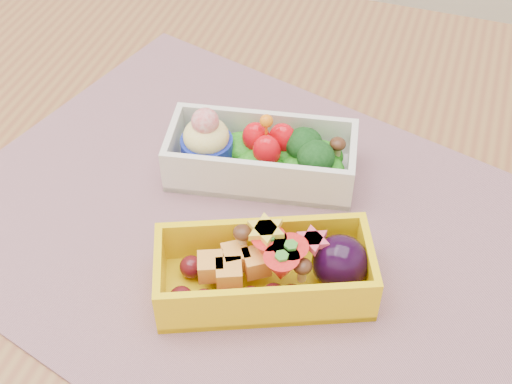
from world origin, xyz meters
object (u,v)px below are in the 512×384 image
(table, at_px, (250,317))
(bento_yellow, at_px, (269,270))
(placemat, at_px, (245,227))
(bento_white, at_px, (260,155))

(table, bearing_deg, bento_yellow, -51.99)
(table, bearing_deg, placemat, 117.24)
(placemat, distance_m, bento_white, 0.07)
(bento_white, height_order, bento_yellow, bento_white)
(placemat, bearing_deg, bento_yellow, -55.12)
(placemat, relative_size, bento_white, 2.80)
(bento_white, bearing_deg, table, -88.30)
(placemat, relative_size, bento_yellow, 2.75)
(placemat, distance_m, bento_yellow, 0.07)
(table, height_order, bento_white, bento_white)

